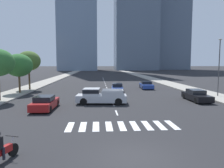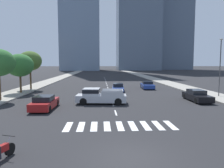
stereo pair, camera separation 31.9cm
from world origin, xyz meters
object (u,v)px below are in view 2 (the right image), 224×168
Objects in this scene: sedan_black_0 at (197,96)px; street_tree_third at (30,61)px; sedan_blue_2 at (118,88)px; pickup_truck at (99,96)px; street_tree_second at (20,65)px; sedan_red_3 at (45,103)px; sedan_blue_1 at (147,85)px; street_lamp_east at (220,63)px.

sedan_black_0 is 0.76× the size of street_tree_third.
street_tree_third is (-14.45, 2.97, 4.23)m from sedan_blue_2.
pickup_truck is 1.16× the size of sedan_black_0.
street_tree_second is (-11.48, 8.68, 3.30)m from pickup_truck.
street_tree_second reaches higher than sedan_black_0.
street_tree_second reaches higher than sedan_red_3.
sedan_blue_1 is (-3.02, 12.62, -0.01)m from sedan_black_0.
street_tree_second reaches higher than sedan_blue_2.
pickup_truck is 0.75× the size of street_lamp_east.
sedan_blue_1 is 20.75m from street_tree_second.
street_tree_second is 4.60m from street_tree_third.
pickup_truck is at bearing -11.23° from sedan_blue_2.
sedan_blue_1 is at bearing 126.54° from sedan_blue_2.
pickup_truck is 0.88× the size of street_tree_third.
street_tree_second is at bearing -78.86° from sedan_blue_2.
sedan_black_0 is at bearing -28.18° from street_tree_third.
street_lamp_east is (4.22, 2.77, 3.84)m from sedan_black_0.
sedan_blue_1 is 1.01× the size of sedan_red_3.
street_tree_third is (-22.88, 12.26, 4.19)m from sedan_black_0.
sedan_red_3 is 0.61× the size of street_lamp_east.
sedan_red_3 is (-8.13, -12.85, 0.03)m from sedan_blue_2.
sedan_blue_1 is at bearing -117.02° from pickup_truck.
pickup_truck is 11.44m from sedan_black_0.
street_tree_second is (-19.86, -4.91, 3.51)m from sedan_blue_1.
sedan_red_3 is at bearing -60.73° from street_tree_second.
street_tree_second is (-27.10, 4.94, -0.34)m from street_lamp_east.
pickup_truck is 1.22× the size of sedan_blue_1.
street_tree_third reaches higher than sedan_blue_1.
pickup_truck reaches higher than sedan_red_3.
street_tree_third is (-27.10, 9.49, 0.35)m from street_lamp_east.
sedan_blue_1 reaches higher than sedan_blue_2.
sedan_black_0 is at bearing -170.50° from pickup_truck.
street_tree_third is (-6.32, 15.82, 4.19)m from sedan_red_3.
sedan_blue_1 is 20.30m from street_tree_third.
street_lamp_east is at bearing -71.27° from sedan_red_3.
street_tree_second is at bearing -107.92° from sedan_black_0.
street_lamp_east is 27.55m from street_tree_second.
sedan_blue_2 is 1.05× the size of sedan_red_3.
street_tree_third is (-11.48, 13.23, 3.99)m from pickup_truck.
street_lamp_east is at bearing 67.62° from sedan_blue_2.
street_tree_third is at bearing 160.70° from street_lamp_east.
sedan_black_0 reaches higher than sedan_blue_2.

